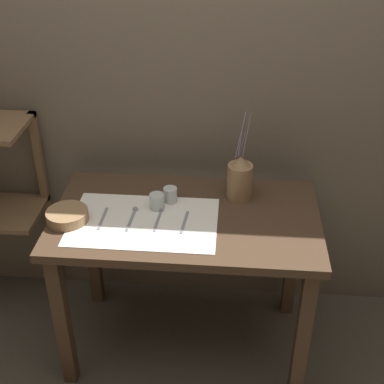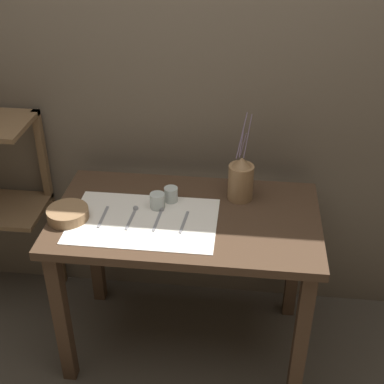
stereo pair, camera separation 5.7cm
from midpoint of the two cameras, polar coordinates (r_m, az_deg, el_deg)
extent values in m
plane|color=#473F35|center=(2.85, -1.15, -15.60)|extent=(12.00, 12.00, 0.00)
cube|color=brown|center=(2.53, -0.42, 11.03)|extent=(7.00, 0.06, 2.40)
cube|color=#422D1E|center=(2.35, -1.35, -2.88)|extent=(1.17, 0.67, 0.04)
cube|color=#422D1E|center=(2.50, -14.30, -13.24)|extent=(0.06, 0.06, 0.75)
cube|color=#422D1E|center=(2.41, 11.02, -14.90)|extent=(0.06, 0.06, 0.75)
cube|color=#422D1E|center=(2.89, -11.14, -5.64)|extent=(0.06, 0.06, 0.75)
cube|color=#422D1E|center=(2.81, 10.13, -6.76)|extent=(0.06, 0.06, 0.75)
cube|color=brown|center=(2.94, -15.72, -1.51)|extent=(0.04, 0.04, 1.08)
cube|color=white|center=(2.30, -5.87, -3.15)|extent=(0.63, 0.41, 0.00)
cylinder|color=olive|center=(2.42, 4.43, 1.12)|extent=(0.11, 0.11, 0.17)
cone|color=olive|center=(2.37, 4.54, 3.30)|extent=(0.09, 0.09, 0.04)
cylinder|color=slate|center=(2.31, 5.14, 5.98)|extent=(0.03, 0.01, 0.21)
cylinder|color=slate|center=(2.33, 4.68, 5.13)|extent=(0.02, 0.03, 0.12)
cylinder|color=slate|center=(2.31, 4.50, 6.06)|extent=(0.04, 0.05, 0.20)
cylinder|color=slate|center=(2.34, 4.46, 5.19)|extent=(0.02, 0.03, 0.12)
cylinder|color=#8E6B47|center=(2.35, -13.83, -2.49)|extent=(0.18, 0.18, 0.05)
cylinder|color=#B7C1BC|center=(2.36, -4.45, -1.01)|extent=(0.07, 0.07, 0.07)
cylinder|color=#B7C1BC|center=(2.41, -3.01, -0.29)|extent=(0.06, 0.06, 0.07)
cube|color=gray|center=(2.34, -10.18, -2.79)|extent=(0.01, 0.16, 0.00)
cube|color=gray|center=(2.31, -7.23, -3.00)|extent=(0.02, 0.16, 0.00)
sphere|color=gray|center=(2.37, -6.75, -1.84)|extent=(0.02, 0.02, 0.02)
cube|color=gray|center=(2.30, -4.39, -3.09)|extent=(0.02, 0.16, 0.00)
sphere|color=gray|center=(2.36, -4.00, -1.92)|extent=(0.02, 0.02, 0.02)
cube|color=gray|center=(2.28, -1.49, -3.25)|extent=(0.03, 0.16, 0.00)
camera|label=1|loc=(0.03, -90.72, -0.45)|focal=50.00mm
camera|label=2|loc=(0.03, 89.28, 0.45)|focal=50.00mm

